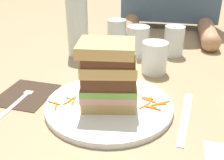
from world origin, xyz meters
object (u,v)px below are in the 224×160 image
object	(u,v)px
empty_tumbler_1	(138,41)
main_plate	(109,105)
juice_glass	(154,59)
water_bottle	(77,18)
napkin_dark	(27,94)
empty_tumbler_2	(117,35)
fork	(21,97)
sandwich	(108,74)
knife	(185,118)
empty_tumbler_0	(174,41)

from	to	relation	value
empty_tumbler_1	main_plate	bearing A→B (deg)	-93.16
juice_glass	water_bottle	size ratio (longest dim) A/B	0.33
napkin_dark	empty_tumbler_1	size ratio (longest dim) A/B	1.40
water_bottle	empty_tumbler_2	world-z (taller)	water_bottle
fork	juice_glass	distance (m)	0.36
sandwich	knife	distance (m)	0.18
empty_tumbler_2	napkin_dark	bearing A→B (deg)	-111.80
sandwich	juice_glass	xyz separation A→B (m)	(0.08, 0.21, -0.04)
main_plate	empty_tumbler_1	size ratio (longest dim) A/B	2.89
empty_tumbler_1	napkin_dark	bearing A→B (deg)	-125.51
fork	water_bottle	world-z (taller)	water_bottle
napkin_dark	fork	bearing A→B (deg)	-93.10
napkin_dark	empty_tumbler_0	size ratio (longest dim) A/B	1.41
main_plate	empty_tumbler_2	bearing A→B (deg)	99.08
fork	empty_tumbler_2	xyz separation A→B (m)	(0.14, 0.38, 0.05)
main_plate	fork	bearing A→B (deg)	-178.25
napkin_dark	fork	xyz separation A→B (m)	(-0.00, -0.02, 0.00)
napkin_dark	water_bottle	size ratio (longest dim) A/B	0.50
knife	empty_tumbler_1	world-z (taller)	empty_tumbler_1
water_bottle	sandwich	bearing A→B (deg)	-60.42
napkin_dark	knife	bearing A→B (deg)	-3.74
fork	empty_tumbler_1	world-z (taller)	empty_tumbler_1
napkin_dark	knife	xyz separation A→B (m)	(0.36, -0.02, 0.00)
knife	fork	bearing A→B (deg)	179.79
water_bottle	empty_tumbler_2	size ratio (longest dim) A/B	2.66
empty_tumbler_0	napkin_dark	bearing A→B (deg)	-134.38
sandwich	knife	xyz separation A→B (m)	(0.16, -0.01, -0.08)
empty_tumbler_1	water_bottle	bearing A→B (deg)	-169.94
knife	empty_tumbler_0	bearing A→B (deg)	95.15
empty_tumbler_0	empty_tumbler_1	xyz separation A→B (m)	(-0.11, -0.03, 0.00)
water_bottle	napkin_dark	bearing A→B (deg)	-97.37
juice_glass	water_bottle	distance (m)	0.27
main_plate	knife	xyz separation A→B (m)	(0.16, -0.01, -0.00)
main_plate	empty_tumbler_0	xyz separation A→B (m)	(0.13, 0.35, 0.04)
empty_tumbler_2	knife	bearing A→B (deg)	-60.10
main_plate	water_bottle	bearing A→B (deg)	119.71
water_bottle	empty_tumbler_0	bearing A→B (deg)	11.60
sandwich	water_bottle	world-z (taller)	water_bottle
napkin_dark	knife	world-z (taller)	same
fork	knife	xyz separation A→B (m)	(0.36, -0.00, -0.00)
juice_glass	empty_tumbler_1	xyz separation A→B (m)	(-0.06, 0.12, 0.01)
knife	water_bottle	distance (m)	0.46
napkin_dark	empty_tumbler_1	world-z (taller)	empty_tumbler_1
main_plate	empty_tumbler_0	size ratio (longest dim) A/B	2.91
sandwich	empty_tumbler_1	distance (m)	0.33
empty_tumbler_1	empty_tumbler_0	bearing A→B (deg)	14.17
knife	water_bottle	world-z (taller)	water_bottle
sandwich	napkin_dark	world-z (taller)	sandwich
water_bottle	empty_tumbler_1	xyz separation A→B (m)	(0.18, 0.03, -0.07)
empty_tumbler_0	empty_tumbler_2	world-z (taller)	empty_tumbler_2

